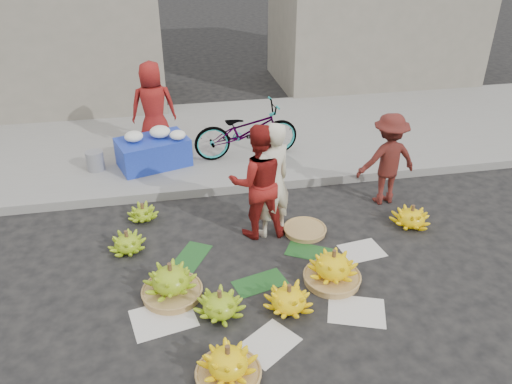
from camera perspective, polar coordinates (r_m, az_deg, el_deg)
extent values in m
plane|color=black|center=(6.47, 0.98, -9.13)|extent=(80.00, 80.00, 0.00)
cube|color=gray|center=(8.24, -2.13, 0.67)|extent=(40.00, 0.25, 0.15)
cube|color=gray|center=(10.13, -4.00, 6.20)|extent=(40.00, 4.00, 0.12)
cube|color=gray|center=(12.67, -25.38, 17.51)|extent=(6.00, 3.00, 4.00)
cylinder|color=olive|center=(6.18, -9.54, -11.26)|extent=(0.71, 0.71, 0.09)
cylinder|color=#523721|center=(5.95, -9.84, -8.52)|extent=(0.05, 0.05, 0.12)
cylinder|color=#523721|center=(5.71, -4.18, -11.66)|extent=(0.05, 0.05, 0.12)
cylinder|color=olive|center=(5.24, -3.17, -20.17)|extent=(0.63, 0.63, 0.09)
cylinder|color=#523721|center=(4.99, -3.27, -17.67)|extent=(0.05, 0.05, 0.12)
cylinder|color=#523721|center=(5.77, 3.81, -11.03)|extent=(0.05, 0.05, 0.12)
cylinder|color=olive|center=(6.37, 8.66, -9.73)|extent=(0.69, 0.69, 0.09)
cylinder|color=#523721|center=(6.15, 8.92, -7.06)|extent=(0.05, 0.05, 0.12)
cylinder|color=#523721|center=(7.55, 17.49, -1.86)|extent=(0.05, 0.05, 0.12)
cylinder|color=#523721|center=(6.92, -14.59, -4.76)|extent=(0.05, 0.05, 0.12)
cylinder|color=#523721|center=(7.57, -12.88, -1.70)|extent=(0.05, 0.05, 0.12)
cylinder|color=olive|center=(7.22, 5.61, -4.37)|extent=(0.62, 0.62, 0.07)
cube|color=red|center=(5.97, -3.53, -12.54)|extent=(0.21, 0.15, 0.08)
imported|color=beige|center=(6.78, 1.83, 1.30)|extent=(0.73, 0.64, 1.68)
imported|color=maroon|center=(6.77, 0.23, 1.19)|extent=(0.82, 0.65, 1.66)
imported|color=maroon|center=(7.89, 14.82, 3.63)|extent=(0.98, 0.61, 1.46)
cube|color=#1A31AB|center=(8.93, -11.66, 4.49)|extent=(1.35, 1.05, 0.49)
ellipsoid|color=white|center=(8.76, -13.80, 6.15)|extent=(0.31, 0.31, 0.17)
ellipsoid|color=white|center=(8.83, -10.92, 6.74)|extent=(0.35, 0.35, 0.19)
ellipsoid|color=white|center=(8.71, -8.94, 6.42)|extent=(0.28, 0.28, 0.15)
cylinder|color=gray|center=(9.04, -17.91, 3.42)|extent=(0.30, 0.30, 0.34)
imported|color=maroon|center=(9.34, -11.65, 9.49)|extent=(0.83, 0.56, 1.65)
imported|color=gray|center=(8.98, -1.12, 7.03)|extent=(0.79, 1.93, 1.00)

